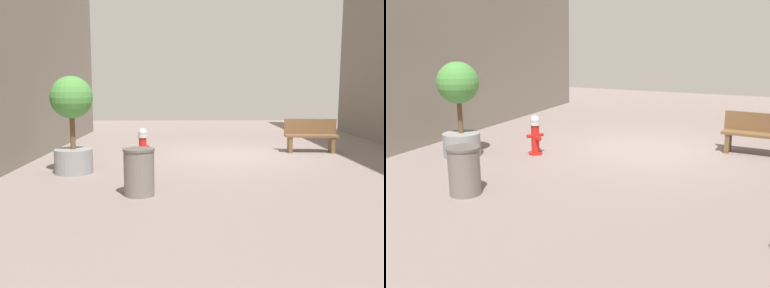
% 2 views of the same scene
% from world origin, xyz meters
% --- Properties ---
extents(ground_plane, '(23.40, 23.40, 0.00)m').
position_xyz_m(ground_plane, '(0.00, 0.00, 0.00)').
color(ground_plane, gray).
extents(fire_hydrant, '(0.37, 0.38, 0.91)m').
position_xyz_m(fire_hydrant, '(2.27, 1.50, 0.45)').
color(fire_hydrant, red).
rests_on(fire_hydrant, ground_plane).
extents(bench_near, '(1.51, 0.56, 0.95)m').
position_xyz_m(bench_near, '(-2.34, -0.58, 0.49)').
color(bench_near, brown).
rests_on(bench_near, ground_plane).
extents(planter_tree, '(0.91, 0.91, 2.12)m').
position_xyz_m(planter_tree, '(3.71, 2.32, 1.21)').
color(planter_tree, gray).
rests_on(planter_tree, ground_plane).
extents(trash_bin, '(0.56, 0.56, 0.83)m').
position_xyz_m(trash_bin, '(2.06, 4.25, 0.42)').
color(trash_bin, slate).
rests_on(trash_bin, ground_plane).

